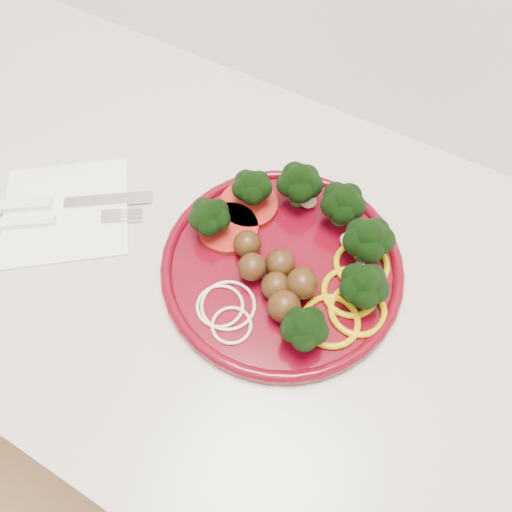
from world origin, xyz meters
The scene contains 5 objects.
counter centered at (0.00, 1.70, 0.45)m, with size 2.40×0.60×0.90m.
plate centered at (0.16, 1.72, 0.92)m, with size 0.29×0.29×0.07m.
napkin centered at (-0.13, 1.65, 0.90)m, with size 0.16×0.16×0.00m, color white.
knife centered at (-0.15, 1.64, 0.91)m, with size 0.18×0.14×0.01m.
fork centered at (-0.14, 1.62, 0.91)m, with size 0.16×0.13×0.01m.
Camera 1 is at (0.28, 1.44, 1.43)m, focal length 35.00 mm.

